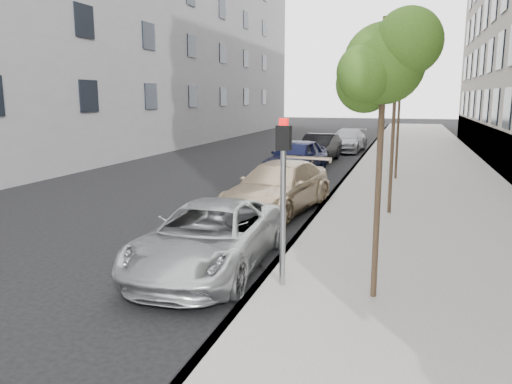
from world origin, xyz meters
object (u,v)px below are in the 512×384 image
at_px(signal_pole, 283,183).
at_px(sedan_black, 319,148).
at_px(suv, 278,187).
at_px(tree_mid, 398,64).
at_px(minivan, 209,237).
at_px(tree_far, 402,75).
at_px(sedan_blue, 296,157).
at_px(tree_near, 386,64).
at_px(sedan_rear, 347,141).

distance_m(signal_pole, sedan_black, 18.81).
bearing_deg(suv, tree_mid, 11.88).
xyz_separation_m(minivan, suv, (0.00, 5.56, 0.07)).
relative_size(tree_far, sedan_blue, 1.05).
xyz_separation_m(tree_near, tree_far, (-0.00, 13.00, 0.38)).
bearing_deg(tree_mid, minivan, -120.28).
bearing_deg(sedan_rear, suv, -85.48).
relative_size(tree_far, signal_pole, 1.69).
height_order(minivan, suv, suv).
bearing_deg(tree_far, sedan_rear, 106.71).
distance_m(tree_far, signal_pole, 13.26).
bearing_deg(signal_pole, tree_far, 84.84).
relative_size(tree_mid, sedan_black, 1.11).
bearing_deg(sedan_black, suv, -81.18).
height_order(suv, sedan_black, sedan_black).
bearing_deg(sedan_rear, sedan_black, -94.50).
distance_m(sedan_blue, sedan_rear, 10.78).
bearing_deg(sedan_black, signal_pole, -77.38).
distance_m(tree_near, suv, 7.87).
xyz_separation_m(tree_far, suv, (-3.33, -6.63, -3.59)).
bearing_deg(signal_pole, tree_mid, 77.85).
relative_size(sedan_blue, sedan_rear, 0.97).
xyz_separation_m(minivan, sedan_blue, (-1.00, 12.60, 0.14)).
height_order(sedan_blue, sedan_black, sedan_blue).
relative_size(tree_mid, sedan_rear, 1.02).
bearing_deg(suv, minivan, -80.45).
xyz_separation_m(tree_mid, sedan_black, (-4.21, 12.14, -3.60)).
bearing_deg(sedan_blue, signal_pole, -72.48).
xyz_separation_m(minivan, sedan_rear, (-0.02, 23.34, 0.04)).
height_order(tree_near, sedan_blue, tree_near).
bearing_deg(sedan_rear, tree_near, -77.65).
relative_size(sedan_blue, sedan_black, 1.06).
height_order(tree_mid, minivan, tree_mid).
bearing_deg(suv, tree_far, 72.92).
bearing_deg(suv, sedan_rear, 99.61).
xyz_separation_m(signal_pole, minivan, (-1.70, 0.75, -1.32)).
bearing_deg(sedan_blue, suv, -75.84).
height_order(suv, sedan_blue, sedan_blue).
xyz_separation_m(signal_pole, sedan_rear, (-1.72, 24.09, -1.28)).
bearing_deg(tree_mid, suv, -177.68).
relative_size(signal_pole, sedan_rear, 0.60).
distance_m(signal_pole, suv, 6.66).
bearing_deg(tree_far, suv, -116.63).
xyz_separation_m(tree_mid, signal_pole, (-1.62, -6.45, -2.35)).
height_order(tree_far, suv, tree_far).
xyz_separation_m(sedan_blue, sedan_black, (0.11, 5.24, -0.07)).
bearing_deg(sedan_black, tree_near, -72.57).
height_order(tree_far, sedan_blue, tree_far).
bearing_deg(sedan_rear, minivan, -85.49).
xyz_separation_m(suv, sedan_rear, (-0.02, 17.77, -0.03)).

